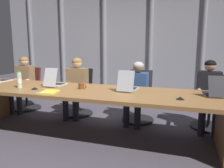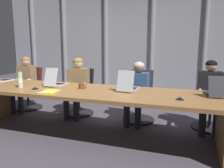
% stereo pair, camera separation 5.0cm
% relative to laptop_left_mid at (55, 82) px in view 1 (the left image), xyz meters
% --- Properties ---
extents(ground_plane, '(14.39, 14.39, 0.00)m').
position_rel_laptop_left_mid_xyz_m(ground_plane, '(0.62, -0.16, -0.79)').
color(ground_plane, '#47424C').
extents(conference_table, '(4.43, 1.10, 0.73)m').
position_rel_laptop_left_mid_xyz_m(conference_table, '(0.62, -0.16, -0.19)').
color(conference_table, olive).
rests_on(conference_table, ground_plane).
extents(curtain_backdrop, '(7.20, 0.17, 2.82)m').
position_rel_laptop_left_mid_xyz_m(curtain_backdrop, '(0.62, 2.40, 0.62)').
color(curtain_backdrop, '#9999A0').
rests_on(curtain_backdrop, ground_plane).
extents(laptop_left_mid, '(0.24, 0.44, 0.31)m').
position_rel_laptop_left_mid_xyz_m(laptop_left_mid, '(0.00, 0.00, 0.00)').
color(laptop_left_mid, '#BCBCC1').
rests_on(laptop_left_mid, conference_table).
extents(laptop_center, '(0.25, 0.44, 0.32)m').
position_rel_laptop_left_mid_xyz_m(laptop_center, '(1.27, 0.01, 0.00)').
color(laptop_center, '#A8ADB7').
rests_on(laptop_center, conference_table).
extents(laptop_right_mid, '(0.28, 0.46, 0.28)m').
position_rel_laptop_left_mid_xyz_m(laptop_right_mid, '(2.48, 0.04, -0.00)').
color(laptop_right_mid, '#2D2D33').
rests_on(laptop_right_mid, conference_table).
extents(office_chair_left_end, '(0.60, 0.60, 0.92)m').
position_rel_laptop_left_mid_xyz_m(office_chair_left_end, '(-1.27, 0.83, -0.45)').
color(office_chair_left_end, '#511E19').
rests_on(office_chair_left_end, ground_plane).
extents(office_chair_left_mid, '(0.60, 0.60, 0.94)m').
position_rel_laptop_left_mid_xyz_m(office_chair_left_mid, '(0.02, 0.83, -0.44)').
color(office_chair_left_mid, black).
rests_on(office_chair_left_mid, ground_plane).
extents(office_chair_center, '(0.60, 0.60, 0.95)m').
position_rel_laptop_left_mid_xyz_m(office_chair_center, '(1.27, 0.83, -0.44)').
color(office_chair_center, '#2D2D38').
rests_on(office_chair_center, ground_plane).
extents(office_chair_right_mid, '(0.60, 0.60, 0.91)m').
position_rel_laptop_left_mid_xyz_m(office_chair_right_mid, '(2.51, 0.83, -0.45)').
color(office_chair_right_mid, black).
rests_on(office_chair_right_mid, ground_plane).
extents(person_left_end, '(0.39, 0.56, 1.18)m').
position_rel_laptop_left_mid_xyz_m(person_left_end, '(-1.25, 0.67, -0.13)').
color(person_left_end, olive).
rests_on(person_left_end, ground_plane).
extents(person_left_mid, '(0.45, 0.57, 1.17)m').
position_rel_laptop_left_mid_xyz_m(person_left_mid, '(0.03, 0.68, -0.12)').
color(person_left_mid, olive).
rests_on(person_left_mid, ground_plane).
extents(person_center, '(0.38, 0.56, 1.12)m').
position_rel_laptop_left_mid_xyz_m(person_center, '(1.26, 0.67, -0.16)').
color(person_center, '#335184').
rests_on(person_center, ground_plane).
extents(person_right_mid, '(0.38, 0.55, 1.17)m').
position_rel_laptop_left_mid_xyz_m(person_right_mid, '(2.47, 0.67, -0.13)').
color(person_right_mid, black).
rests_on(person_right_mid, ground_plane).
extents(water_bottle_primary, '(0.07, 0.07, 0.27)m').
position_rel_laptop_left_mid_xyz_m(water_bottle_primary, '(-0.44, -0.35, 0.07)').
color(water_bottle_primary, '#ADD1B2').
rests_on(water_bottle_primary, conference_table).
extents(coffee_mug_near, '(0.13, 0.09, 0.09)m').
position_rel_laptop_left_mid_xyz_m(coffee_mug_near, '(0.55, -0.11, -0.01)').
color(coffee_mug_near, brown).
rests_on(coffee_mug_near, conference_table).
extents(conference_mic_left_side, '(0.11, 0.11, 0.03)m').
position_rel_laptop_left_mid_xyz_m(conference_mic_left_side, '(2.04, -0.36, -0.04)').
color(conference_mic_left_side, black).
rests_on(conference_mic_left_side, conference_table).
extents(conference_mic_middle, '(0.11, 0.11, 0.03)m').
position_rel_laptop_left_mid_xyz_m(conference_mic_middle, '(-0.13, -0.38, -0.04)').
color(conference_mic_middle, black).
rests_on(conference_mic_middle, conference_table).
extents(spiral_notepad, '(0.27, 0.34, 0.03)m').
position_rel_laptop_left_mid_xyz_m(spiral_notepad, '(0.22, -0.52, -0.05)').
color(spiral_notepad, yellow).
rests_on(spiral_notepad, conference_table).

